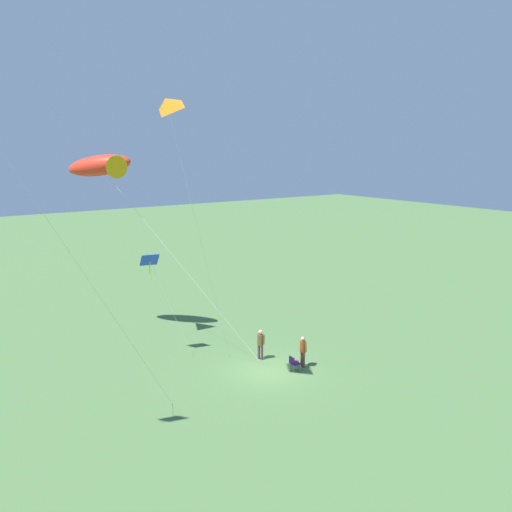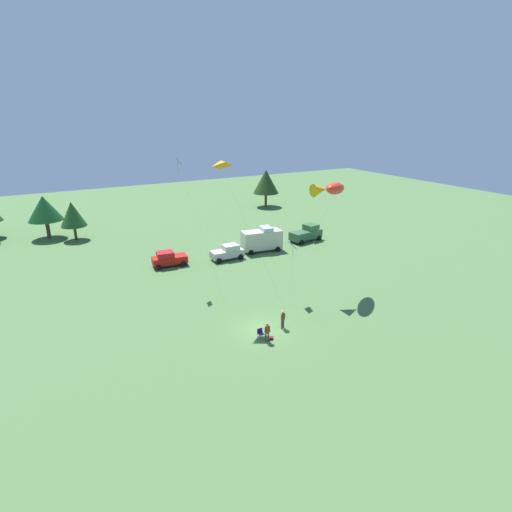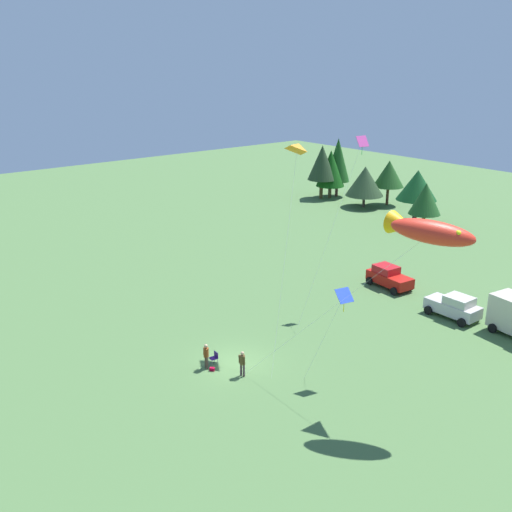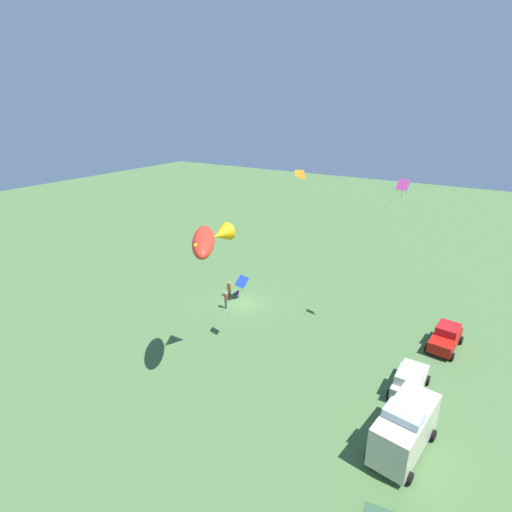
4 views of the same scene
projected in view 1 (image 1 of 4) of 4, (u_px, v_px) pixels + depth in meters
The scene contains 8 objects.
ground_plane at pixel (268, 371), 32.25m from camera, with size 160.00×160.00×0.00m, color #4A6F3C.
person_kite_flyer at pixel (260, 342), 33.79m from camera, with size 0.51×0.42×1.74m.
folding_chair at pixel (294, 362), 32.14m from camera, with size 0.52×0.52×0.82m.
person_spectator at pixel (303, 349), 32.64m from camera, with size 0.54×0.39×1.74m.
backpack_on_grass at pixel (295, 363), 33.15m from camera, with size 0.32×0.22×0.22m, color #A00624.
kite_large_fish at pixel (102, 166), 36.10m from camera, with size 11.84×7.10×11.63m.
kite_diamond_blue at pixel (150, 262), 33.53m from camera, with size 1.87×2.42×6.00m.
kite_delta_orange at pixel (165, 105), 25.61m from camera, with size 4.70×6.21×14.19m.
Camera 1 is at (-24.51, 18.18, 12.14)m, focal length 42.00 mm.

